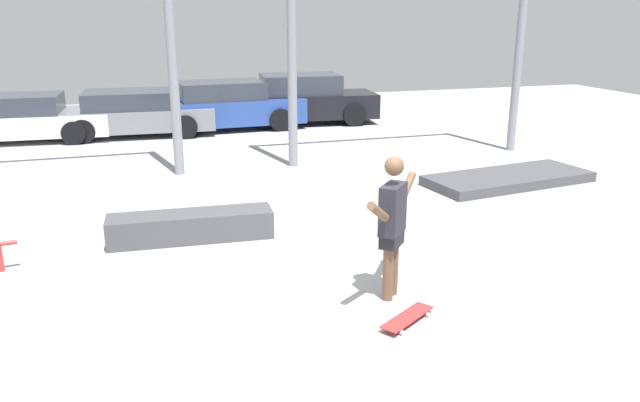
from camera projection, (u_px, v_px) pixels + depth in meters
ground_plane at (329, 291)px, 7.72m from camera, size 36.00×36.00×0.00m
skateboarder at (392, 221)px, 7.28m from camera, size 1.09×1.18×1.74m
skateboard at (407, 317)px, 6.91m from camera, size 0.78×0.61×0.08m
grind_box at (191, 226)px, 9.39m from camera, size 2.47×0.71×0.42m
manual_pad at (508, 179)px, 12.49m from camera, size 3.55×1.76×0.19m
parked_car_white at (17, 119)px, 16.40m from camera, size 4.65×2.06×1.22m
parked_car_grey at (134, 113)px, 17.22m from camera, size 4.31×2.19×1.22m
parked_car_blue at (226, 106)px, 18.06m from camera, size 4.37×2.01×1.38m
parked_car_black at (304, 100)px, 19.05m from camera, size 4.38×2.23×1.48m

